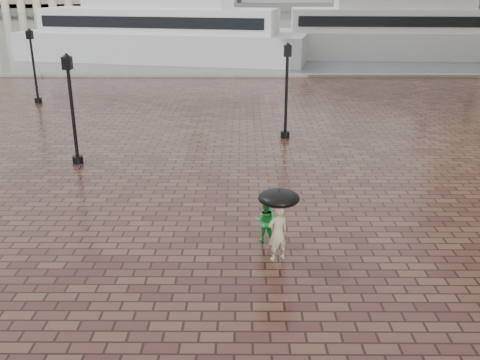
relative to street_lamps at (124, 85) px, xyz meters
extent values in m
plane|color=#341917|center=(5.00, -15.33, -2.33)|extent=(300.00, 300.00, 0.00)
plane|color=#424D50|center=(5.00, 76.67, -2.33)|extent=(240.00, 240.00, 0.00)
cube|color=slate|center=(5.00, 16.67, -2.33)|extent=(80.00, 0.60, 0.30)
cube|color=#4C4C47|center=(5.00, 144.67, -1.33)|extent=(300.00, 60.00, 2.00)
cylinder|color=black|center=(-1.00, -5.33, -2.18)|extent=(0.44, 0.44, 0.30)
cylinder|color=black|center=(-1.00, -5.33, -0.33)|extent=(0.14, 0.14, 4.00)
cube|color=black|center=(-1.00, -5.33, 1.82)|extent=(0.35, 0.35, 0.50)
sphere|color=beige|center=(-1.00, -5.33, 1.82)|extent=(0.28, 0.28, 0.28)
cylinder|color=black|center=(8.00, -1.33, -2.18)|extent=(0.44, 0.44, 0.30)
cylinder|color=black|center=(8.00, -1.33, -0.33)|extent=(0.14, 0.14, 4.00)
cube|color=black|center=(8.00, -1.33, 1.82)|extent=(0.35, 0.35, 0.50)
sphere|color=beige|center=(8.00, -1.33, 1.82)|extent=(0.28, 0.28, 0.28)
cylinder|color=black|center=(-7.00, 6.67, -2.18)|extent=(0.44, 0.44, 0.30)
cylinder|color=black|center=(-7.00, 6.67, -0.33)|extent=(0.14, 0.14, 4.00)
cube|color=black|center=(-7.00, 6.67, 1.82)|extent=(0.35, 0.35, 0.50)
sphere|color=beige|center=(-7.00, 6.67, 1.82)|extent=(0.28, 0.28, 0.28)
imported|color=tan|center=(6.88, -13.62, -1.52)|extent=(0.69, 0.59, 1.60)
imported|color=green|center=(6.60, -12.51, -1.69)|extent=(0.72, 0.62, 1.28)
cube|color=silver|center=(-1.96, 25.92, -1.00)|extent=(28.41, 12.02, 2.65)
cube|color=silver|center=(-1.96, 25.92, 1.43)|extent=(22.82, 10.05, 2.21)
cube|color=black|center=(-2.54, 23.05, 1.43)|extent=(20.61, 4.29, 1.00)
cube|color=black|center=(-1.37, 28.79, 1.43)|extent=(20.61, 4.29, 1.00)
cube|color=silver|center=(21.57, 28.53, -1.03)|extent=(27.23, 8.09, 2.58)
cube|color=silver|center=(21.57, 28.53, 1.33)|extent=(21.81, 6.90, 2.15)
cube|color=black|center=(21.39, 25.69, 1.33)|extent=(20.40, 1.35, 0.97)
cube|color=black|center=(21.74, 31.38, 1.33)|extent=(20.40, 1.35, 0.97)
cylinder|color=black|center=(6.88, -13.62, -0.96)|extent=(0.02, 0.02, 0.95)
ellipsoid|color=black|center=(6.88, -13.62, -0.51)|extent=(1.10, 1.10, 0.39)
camera|label=1|loc=(5.94, -26.61, 4.81)|focal=40.00mm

